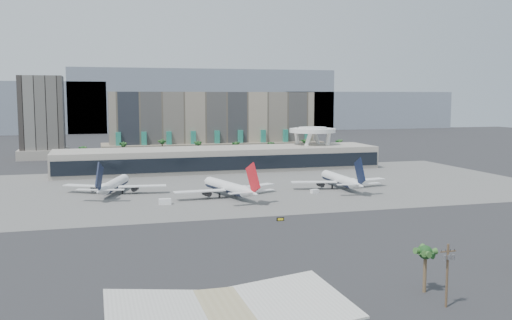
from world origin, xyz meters
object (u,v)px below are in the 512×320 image
object	(u,v)px
airliner_centre	(228,187)
taxiway_sign	(280,219)
service_vehicle_a	(165,202)
airliner_left	(114,185)
utility_pole	(448,270)
service_vehicle_b	(315,191)
airliner_right	(340,180)

from	to	relation	value
airliner_centre	taxiway_sign	world-z (taller)	airliner_centre
airliner_centre	service_vehicle_a	xyz separation A→B (m)	(-25.67, -8.71, -2.84)
airliner_left	taxiway_sign	distance (m)	82.21
utility_pole	service_vehicle_a	xyz separation A→B (m)	(-37.92, 116.34, -6.06)
utility_pole	taxiway_sign	distance (m)	79.45
airliner_left	service_vehicle_b	world-z (taller)	airliner_left
service_vehicle_a	utility_pole	bearing A→B (deg)	-67.87
taxiway_sign	airliner_left	bearing A→B (deg)	126.84
airliner_left	service_vehicle_b	distance (m)	81.12
service_vehicle_b	utility_pole	bearing A→B (deg)	-117.11
taxiway_sign	airliner_right	bearing A→B (deg)	50.54
taxiway_sign	utility_pole	bearing A→B (deg)	-85.00
airliner_centre	airliner_right	xyz separation A→B (m)	(50.60, 7.14, -0.07)
utility_pole	service_vehicle_b	xyz separation A→B (m)	(23.35, 124.05, -6.32)
airliner_centre	utility_pole	bearing A→B (deg)	-99.35
service_vehicle_a	service_vehicle_b	xyz separation A→B (m)	(61.27, 7.72, -0.27)
utility_pole	airliner_centre	xyz separation A→B (m)	(-12.25, 125.05, -3.22)
airliner_right	taxiway_sign	bearing A→B (deg)	-129.24
airliner_left	service_vehicle_a	distance (m)	33.52
airliner_left	airliner_centre	distance (m)	47.16
taxiway_sign	service_vehicle_a	bearing A→B (deg)	130.74
airliner_left	service_vehicle_b	xyz separation A→B (m)	(78.29, -21.03, -2.97)
service_vehicle_a	service_vehicle_b	size ratio (longest dim) A/B	1.40
airliner_left	taxiway_sign	xyz separation A→B (m)	(48.70, -66.15, -3.24)
airliner_centre	airliner_right	size ratio (longest dim) A/B	1.00
airliner_centre	airliner_right	bearing A→B (deg)	-6.91
service_vehicle_a	taxiway_sign	world-z (taller)	service_vehicle_a
airliner_right	utility_pole	bearing A→B (deg)	-105.48
airliner_centre	taxiway_sign	size ratio (longest dim) A/B	18.23
airliner_centre	airliner_left	bearing A→B (deg)	139.91
airliner_centre	service_vehicle_a	size ratio (longest dim) A/B	9.95
airliner_right	service_vehicle_a	size ratio (longest dim) A/B	9.98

